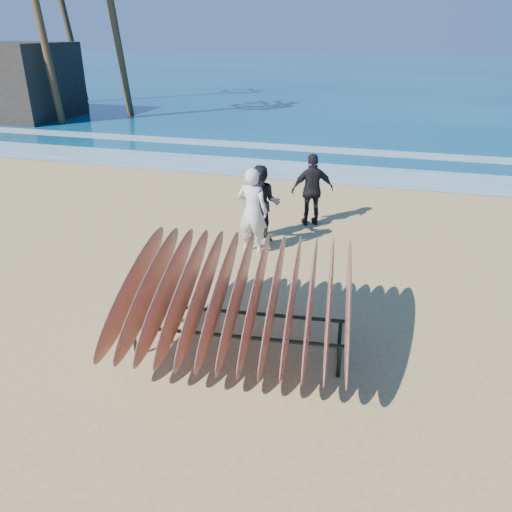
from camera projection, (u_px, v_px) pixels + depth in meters
The scene contains 8 objects.
ground at pixel (242, 329), 8.05m from camera, with size 120.00×120.00×0.00m, color tan.
ocean at pixel (390, 73), 56.13m from camera, with size 160.00×160.00×0.00m, color navy.
foam_near at pixel (332, 173), 16.79m from camera, with size 160.00×160.00×0.00m, color white.
foam_far at pixel (345, 151), 19.85m from camera, with size 160.00×160.00×0.00m, color white.
surfboard_rack at pixel (238, 295), 7.06m from camera, with size 3.50×3.30×1.64m.
person_white at pixel (252, 211), 10.50m from camera, with size 0.68×0.44×1.85m, color silver.
person_dark_a at pixel (262, 204), 11.10m from camera, with size 0.84×0.66×1.73m, color black.
person_dark_b at pixel (312, 190), 12.04m from camera, with size 1.03×0.43×1.76m, color black.
Camera 1 is at (2.12, -6.51, 4.41)m, focal length 35.00 mm.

